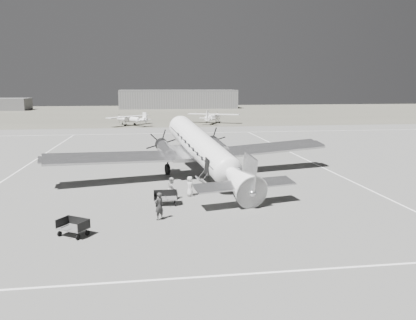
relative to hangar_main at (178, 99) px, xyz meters
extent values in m
plane|color=slate|center=(-5.00, -120.00, -3.30)|extent=(260.00, 260.00, 0.00)
cube|color=white|center=(-5.00, -134.00, -3.29)|extent=(60.00, 0.15, 0.01)
cube|color=white|center=(7.00, -120.00, -3.29)|extent=(0.15, 80.00, 0.01)
cube|color=white|center=(-23.00, -110.00, -3.29)|extent=(0.15, 60.00, 0.01)
cube|color=white|center=(-5.00, -80.00, -3.29)|extent=(90.00, 0.15, 0.01)
cube|color=#58554A|center=(-5.00, -25.00, -3.30)|extent=(260.00, 90.00, 0.01)
cube|color=slate|center=(0.00, 0.00, -0.30)|extent=(42.00, 14.00, 6.00)
cube|color=#555555|center=(0.00, 0.00, 3.00)|extent=(42.00, 14.00, 0.60)
cube|color=#555555|center=(-60.00, -5.00, -1.30)|extent=(18.00, 10.00, 4.00)
imported|color=#2D2D2D|center=(-9.73, -126.05, -2.43)|extent=(0.76, 0.71, 1.74)
imported|color=#A8A8A6|center=(-8.71, -121.65, -2.47)|extent=(0.69, 0.85, 1.65)
imported|color=beige|center=(-7.34, -120.86, -2.55)|extent=(0.53, 0.77, 1.50)
camera|label=1|loc=(-10.10, -150.22, 4.87)|focal=35.00mm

